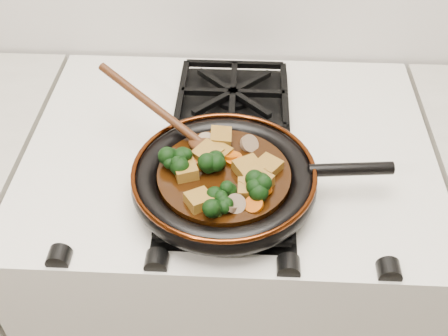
{
  "coord_description": "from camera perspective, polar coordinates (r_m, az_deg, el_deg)",
  "views": [
    {
      "loc": [
        0.03,
        0.89,
        1.59
      ],
      "look_at": [
        -0.0,
        1.55,
        0.97
      ],
      "focal_mm": 45.0,
      "sensor_mm": 36.0,
      "label": 1
    }
  ],
  "objects": [
    {
      "name": "mushroom_slice_1",
      "position": [
        0.86,
        0.17,
        -3.76
      ],
      "size": [
        0.05,
        0.05,
        0.03
      ],
      "primitive_type": "cylinder",
      "rotation": [
        0.6,
        0.0,
        2.55
      ],
      "color": "brown",
      "rests_on": "braising_sauce"
    },
    {
      "name": "mushroom_slice_3",
      "position": [
        0.96,
        -1.84,
        2.73
      ],
      "size": [
        0.04,
        0.04,
        0.02
      ],
      "primitive_type": "cylinder",
      "rotation": [
        0.47,
        0.0,
        0.41
      ],
      "color": "brown",
      "rests_on": "braising_sauce"
    },
    {
      "name": "carrot_coin_2",
      "position": [
        0.86,
        -1.89,
        -3.74
      ],
      "size": [
        0.03,
        0.03,
        0.01
      ],
      "primitive_type": "cylinder",
      "rotation": [
        0.08,
        0.02,
        0.0
      ],
      "color": "#A64104",
      "rests_on": "braising_sauce"
    },
    {
      "name": "burner_grate_back",
      "position": [
        1.16,
        0.91,
        7.35
      ],
      "size": [
        0.23,
        0.23,
        0.03
      ],
      "primitive_type": null,
      "color": "black",
      "rests_on": "stove"
    },
    {
      "name": "broccoli_floret_5",
      "position": [
        0.92,
        -5.21,
        0.54
      ],
      "size": [
        0.09,
        0.09,
        0.07
      ],
      "primitive_type": null,
      "rotation": [
        -0.15,
        0.05,
        1.02
      ],
      "color": "black",
      "rests_on": "braising_sauce"
    },
    {
      "name": "tofu_cube_9",
      "position": [
        0.86,
        -2.55,
        -3.3
      ],
      "size": [
        0.05,
        0.05,
        0.03
      ],
      "primitive_type": "cube",
      "rotation": [
        0.07,
        0.09,
        2.14
      ],
      "color": "brown",
      "rests_on": "braising_sauce"
    },
    {
      "name": "carrot_coin_3",
      "position": [
        0.88,
        3.93,
        -2.21
      ],
      "size": [
        0.03,
        0.03,
        0.02
      ],
      "primitive_type": "cylinder",
      "rotation": [
        -0.19,
        -0.23,
        0.0
      ],
      "color": "#A64104",
      "rests_on": "braising_sauce"
    },
    {
      "name": "carrot_coin_4",
      "position": [
        0.93,
        1.0,
        0.92
      ],
      "size": [
        0.03,
        0.03,
        0.01
      ],
      "primitive_type": "cylinder",
      "rotation": [
        0.11,
        0.03,
        0.0
      ],
      "color": "#A64104",
      "rests_on": "braising_sauce"
    },
    {
      "name": "tofu_cube_4",
      "position": [
        0.9,
        3.29,
        -1.17
      ],
      "size": [
        0.04,
        0.04,
        0.02
      ],
      "primitive_type": "cube",
      "rotation": [
        0.07,
        -0.02,
        1.5
      ],
      "color": "brown",
      "rests_on": "braising_sauce"
    },
    {
      "name": "mushroom_slice_2",
      "position": [
        0.86,
        1.16,
        -3.67
      ],
      "size": [
        0.04,
        0.04,
        0.03
      ],
      "primitive_type": "cylinder",
      "rotation": [
        0.64,
        0.0,
        0.32
      ],
      "color": "brown",
      "rests_on": "braising_sauce"
    },
    {
      "name": "tofu_cube_2",
      "position": [
        0.94,
        -1.66,
        1.38
      ],
      "size": [
        0.06,
        0.06,
        0.03
      ],
      "primitive_type": "cube",
      "rotation": [
        0.07,
        -0.08,
        0.92
      ],
      "color": "brown",
      "rests_on": "braising_sauce"
    },
    {
      "name": "tofu_cube_7",
      "position": [
        0.88,
        2.67,
        -2.1
      ],
      "size": [
        0.04,
        0.04,
        0.03
      ],
      "primitive_type": "cube",
      "rotation": [
        0.05,
        -0.12,
        0.01
      ],
      "color": "brown",
      "rests_on": "braising_sauce"
    },
    {
      "name": "broccoli_floret_2",
      "position": [
        0.91,
        -1.12,
        0.37
      ],
      "size": [
        0.09,
        0.09,
        0.08
      ],
      "primitive_type": null,
      "rotation": [
        0.21,
        0.23,
        2.68
      ],
      "color": "black",
      "rests_on": "braising_sauce"
    },
    {
      "name": "tofu_cube_3",
      "position": [
        0.92,
        4.53,
        0.17
      ],
      "size": [
        0.05,
        0.05,
        0.02
      ],
      "primitive_type": "cube",
      "rotation": [
        0.0,
        0.0,
        0.93
      ],
      "color": "brown",
      "rests_on": "braising_sauce"
    },
    {
      "name": "burner_grate_front",
      "position": [
        0.94,
        0.26,
        -2.65
      ],
      "size": [
        0.23,
        0.23,
        0.03
      ],
      "primitive_type": null,
      "color": "black",
      "rests_on": "stove"
    },
    {
      "name": "carrot_coin_0",
      "position": [
        0.94,
        -2.37,
        1.07
      ],
      "size": [
        0.03,
        0.03,
        0.02
      ],
      "primitive_type": "cylinder",
      "rotation": [
        0.29,
        0.04,
        0.0
      ],
      "color": "#A64104",
      "rests_on": "braising_sauce"
    },
    {
      "name": "stove",
      "position": [
        1.39,
        0.47,
        -11.84
      ],
      "size": [
        0.76,
        0.6,
        0.9
      ],
      "primitive_type": "cube",
      "color": "silver",
      "rests_on": "ground"
    },
    {
      "name": "carrot_coin_5",
      "position": [
        0.94,
        0.55,
        1.27
      ],
      "size": [
        0.03,
        0.03,
        0.02
      ],
      "primitive_type": "cylinder",
      "rotation": [
        -0.33,
        0.06,
        0.0
      ],
      "color": "#A64104",
      "rests_on": "braising_sauce"
    },
    {
      "name": "broccoli_floret_0",
      "position": [
        0.92,
        -4.71,
        0.56
      ],
      "size": [
        0.08,
        0.08,
        0.07
      ],
      "primitive_type": null,
      "rotation": [
        0.18,
        0.18,
        0.4
      ],
      "color": "black",
      "rests_on": "braising_sauce"
    },
    {
      "name": "broccoli_floret_1",
      "position": [
        0.87,
        -0.26,
        -2.89
      ],
      "size": [
        0.08,
        0.08,
        0.06
      ],
      "primitive_type": null,
      "rotation": [
        0.15,
        0.16,
        1.87
      ],
      "color": "black",
      "rests_on": "braising_sauce"
    },
    {
      "name": "tofu_cube_0",
      "position": [
        0.91,
        2.48,
        -0.09
      ],
      "size": [
        0.06,
        0.06,
        0.02
      ],
      "primitive_type": "cube",
      "rotation": [
        0.02,
        -0.03,
        2.13
      ],
      "color": "brown",
      "rests_on": "braising_sauce"
    },
    {
      "name": "tofu_cube_5",
      "position": [
        0.94,
        -0.5,
        1.59
      ],
      "size": [
        0.05,
        0.05,
        0.02
      ],
      "primitive_type": "cube",
      "rotation": [
        0.08,
        -0.09,
        2.55
      ],
      "color": "brown",
      "rests_on": "braising_sauce"
    },
    {
      "name": "tofu_cube_1",
      "position": [
        0.97,
        -0.34,
        3.05
      ],
      "size": [
        0.04,
        0.04,
        0.03
      ],
      "primitive_type": "cube",
      "rotation": [
        0.07,
        0.01,
        1.59
      ],
      "color": "brown",
      "rests_on": "braising_sauce"
    },
    {
      "name": "skillet",
      "position": [
        0.93,
        0.15,
        -1.17
      ],
      "size": [
        0.43,
        0.31,
        0.05
      ],
      "rotation": [
        0.0,
        0.0,
        0.1
      ],
      "color": "black",
      "rests_on": "burner_grate_front"
    },
    {
      "name": "broccoli_floret_3",
      "position": [
        0.85,
        -0.56,
        -4.22
      ],
      "size": [
        0.08,
        0.09,
        0.06
      ],
      "primitive_type": null,
      "rotation": [
        0.25,
        -0.01,
        2.7
      ],
      "color": "black",
      "rests_on": "braising_sauce"
    },
    {
      "name": "broccoli_floret_4",
      "position": [
        0.92,
        -4.01,
        0.51
      ],
      "size": [
        0.07,
        0.08,
        0.08
      ],
      "primitive_type": null,
      "rotation": [
        -0.15,
        -0.18,
        1.46
      ],
      "color": "black",
      "rests_on": "braising_sauce"
    },
    {
      "name": "tofu_cube_6",
      "position": [
        0.91,
        -3.92,
        -0.25
      ],
      "size": [
        0.05,
        0.05,
        0.03
      ],
      "primitive_type": "cube",
      "rotation": [
        -0.01,
        0.09,
        1.9
      ],
      "color": "brown",
      "rests_on": "braising_sauce"
    },
    {
      "name": "tofu_cube_8",
      "position": [
        0.89,
        3.39,
        -1.52
      ],
      "size": [
        0.06,
        0.06,
        0.03
      ],
      "primitive_type": "cube",
      "rotation": [
        -0.01,
        -0.11,
        0.94
      ],
      "color": "brown",
      "rests_on": "braising_sauce"
    },
    {
      "name": "carrot_coin_1",
      "position": [
        0.86,
        3.05,
        -3.72
      ],
      "size": [
        0.03,
        0.03,
        0.02
      ],
      "primitive_type": "cylinder",
      "rotation": [
        0.3,
        -0.3,
        0.0
      ],
      "color": "#A64104",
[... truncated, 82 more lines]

